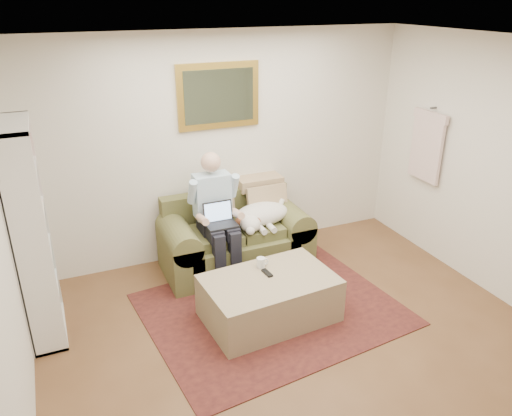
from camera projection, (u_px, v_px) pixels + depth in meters
room_shell at (314, 219)px, 3.94m from camera, size 4.51×5.00×2.61m
rug at (272, 309)px, 5.04m from camera, size 2.61×2.18×0.01m
sofa at (235, 243)px, 5.76m from camera, size 1.66×0.84×1.00m
seated_man at (218, 219)px, 5.37m from camera, size 0.55×0.78×1.40m
laptop at (220, 219)px, 5.31m from camera, size 0.32×0.26×0.23m
sleeping_dog at (262, 214)px, 5.65m from camera, size 0.68×0.43×0.25m
ottoman at (269, 298)px, 4.82m from camera, size 1.29×0.87×0.45m
coffee_mug at (261, 263)px, 4.91m from camera, size 0.08×0.08×0.10m
tv_remote at (267, 273)px, 4.81m from camera, size 0.06×0.15×0.02m
bookshelf at (32, 235)px, 4.35m from camera, size 0.28×0.80×2.00m
wall_mirror at (219, 96)px, 5.47m from camera, size 0.94×0.04×0.72m
hanging_shirt at (427, 142)px, 5.76m from camera, size 0.06×0.52×0.90m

